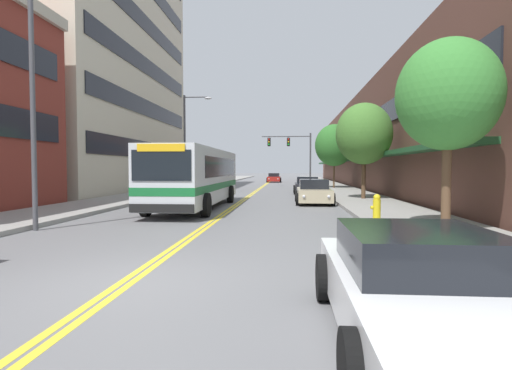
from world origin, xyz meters
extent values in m
plane|color=slate|center=(0.00, 37.00, 0.00)|extent=(240.00, 240.00, 0.00)
cube|color=gray|center=(-7.39, 37.00, 0.08)|extent=(3.78, 106.00, 0.17)
cube|color=gray|center=(7.39, 37.00, 0.08)|extent=(3.78, 106.00, 0.17)
cube|color=yellow|center=(-0.10, 37.00, 0.00)|extent=(0.14, 106.00, 0.01)
cube|color=yellow|center=(0.10, 37.00, 0.00)|extent=(0.14, 106.00, 0.01)
cube|color=beige|center=(-15.53, 27.69, 12.70)|extent=(12.00, 23.91, 25.40)
cube|color=black|center=(-9.49, 27.69, 3.63)|extent=(0.08, 21.99, 1.40)
cube|color=black|center=(-9.49, 27.69, 7.26)|extent=(0.08, 21.99, 1.40)
cube|color=black|center=(-9.49, 27.69, 10.89)|extent=(0.08, 21.99, 1.40)
cube|color=black|center=(-9.49, 27.69, 14.51)|extent=(0.08, 21.99, 1.40)
cube|color=brown|center=(13.53, 37.00, 4.65)|extent=(8.00, 68.00, 9.31)
cube|color=#1E4C28|center=(8.98, 37.00, 2.90)|extent=(1.10, 61.20, 0.24)
cube|color=black|center=(9.49, 37.00, 5.77)|extent=(0.08, 61.20, 1.40)
cube|color=silver|center=(-1.82, 13.14, 1.65)|extent=(2.48, 11.28, 2.60)
cube|color=#196B33|center=(-1.82, 13.14, 1.13)|extent=(2.50, 11.30, 0.32)
cube|color=black|center=(-1.82, 13.70, 2.06)|extent=(2.51, 8.80, 0.94)
cube|color=black|center=(-1.82, 7.48, 2.12)|extent=(2.24, 0.04, 1.14)
cube|color=yellow|center=(-1.82, 7.47, 2.77)|extent=(1.79, 0.06, 0.28)
cube|color=black|center=(-1.82, 7.46, 0.53)|extent=(2.44, 0.08, 0.32)
cylinder|color=black|center=(-3.10, 9.30, 0.50)|extent=(0.30, 1.00, 1.00)
cylinder|color=black|center=(-0.55, 9.30, 0.50)|extent=(0.30, 1.00, 1.00)
cylinder|color=black|center=(-3.10, 16.24, 0.50)|extent=(0.30, 1.00, 1.00)
cylinder|color=black|center=(-0.55, 16.24, 0.50)|extent=(0.30, 1.00, 1.00)
cube|color=black|center=(-4.42, 28.80, 0.53)|extent=(1.88, 4.63, 0.73)
cube|color=black|center=(-4.42, 28.99, 1.14)|extent=(1.61, 2.04, 0.49)
cylinder|color=black|center=(-5.38, 27.37, 0.30)|extent=(0.22, 0.60, 0.60)
cylinder|color=black|center=(-3.46, 27.37, 0.30)|extent=(0.22, 0.60, 0.60)
cylinder|color=black|center=(-5.38, 30.24, 0.30)|extent=(0.22, 0.60, 0.60)
cylinder|color=black|center=(-3.46, 30.24, 0.30)|extent=(0.22, 0.60, 0.60)
sphere|color=silver|center=(-5.08, 26.47, 0.57)|extent=(0.16, 0.16, 0.16)
sphere|color=silver|center=(-3.76, 26.47, 0.57)|extent=(0.16, 0.16, 0.16)
cube|color=red|center=(-5.10, 31.13, 0.57)|extent=(0.18, 0.04, 0.10)
cube|color=red|center=(-3.75, 31.13, 0.57)|extent=(0.18, 0.04, 0.10)
cube|color=white|center=(4.36, -2.18, 0.50)|extent=(1.92, 4.55, 0.61)
cube|color=black|center=(4.36, -2.00, 1.05)|extent=(1.65, 2.00, 0.48)
cylinder|color=black|center=(3.38, -0.77, 0.35)|extent=(0.22, 0.70, 0.70)
cylinder|color=black|center=(5.34, -0.77, 0.35)|extent=(0.22, 0.70, 0.70)
cube|color=red|center=(3.67, 0.11, 0.53)|extent=(0.18, 0.04, 0.10)
cube|color=red|center=(5.05, 0.11, 0.53)|extent=(0.18, 0.04, 0.10)
cube|color=#232328|center=(4.32, 25.05, 0.50)|extent=(1.88, 4.11, 0.66)
cube|color=black|center=(4.32, 25.21, 1.08)|extent=(1.62, 1.81, 0.51)
cylinder|color=black|center=(3.36, 23.77, 0.30)|extent=(0.22, 0.61, 0.61)
cylinder|color=black|center=(5.29, 23.77, 0.30)|extent=(0.22, 0.61, 0.61)
cylinder|color=black|center=(3.36, 26.32, 0.30)|extent=(0.22, 0.61, 0.61)
cylinder|color=black|center=(5.29, 26.32, 0.30)|extent=(0.22, 0.61, 0.61)
sphere|color=silver|center=(3.66, 22.97, 0.53)|extent=(0.16, 0.16, 0.16)
sphere|color=silver|center=(4.98, 22.97, 0.53)|extent=(0.16, 0.16, 0.16)
cube|color=red|center=(3.65, 27.11, 0.53)|extent=(0.18, 0.04, 0.10)
cube|color=red|center=(5.00, 27.11, 0.53)|extent=(0.18, 0.04, 0.10)
cube|color=#BCAD89|center=(4.28, 16.02, 0.52)|extent=(1.83, 4.18, 0.66)
cube|color=black|center=(4.28, 16.19, 1.11)|extent=(1.57, 1.84, 0.54)
cylinder|color=black|center=(3.34, 14.73, 0.34)|extent=(0.22, 0.68, 0.68)
cylinder|color=black|center=(5.22, 14.73, 0.34)|extent=(0.22, 0.68, 0.68)
cylinder|color=black|center=(3.34, 17.32, 0.34)|extent=(0.22, 0.68, 0.68)
cylinder|color=black|center=(5.22, 17.32, 0.34)|extent=(0.22, 0.68, 0.68)
sphere|color=silver|center=(3.64, 13.91, 0.55)|extent=(0.16, 0.16, 0.16)
sphere|color=silver|center=(4.92, 13.91, 0.55)|extent=(0.16, 0.16, 0.16)
cube|color=red|center=(3.62, 18.12, 0.55)|extent=(0.18, 0.04, 0.10)
cube|color=red|center=(4.94, 18.12, 0.55)|extent=(0.18, 0.04, 0.10)
cube|color=maroon|center=(0.76, 51.09, 0.49)|extent=(1.80, 4.44, 0.63)
cube|color=black|center=(0.76, 51.27, 1.06)|extent=(1.55, 1.95, 0.50)
cylinder|color=black|center=(-0.17, 49.72, 0.32)|extent=(0.22, 0.65, 0.65)
cylinder|color=black|center=(1.68, 49.72, 0.32)|extent=(0.22, 0.65, 0.65)
cylinder|color=black|center=(-0.17, 52.47, 0.32)|extent=(0.22, 0.65, 0.65)
cylinder|color=black|center=(1.68, 52.47, 0.32)|extent=(0.22, 0.65, 0.65)
sphere|color=silver|center=(0.13, 48.85, 0.53)|extent=(0.16, 0.16, 0.16)
sphere|color=silver|center=(1.39, 48.85, 0.53)|extent=(0.16, 0.16, 0.16)
cube|color=red|center=(0.11, 53.32, 0.53)|extent=(0.18, 0.04, 0.10)
cube|color=red|center=(1.40, 53.32, 0.53)|extent=(0.18, 0.04, 0.10)
cylinder|color=#47474C|center=(5.20, 36.73, 2.91)|extent=(0.18, 0.18, 5.82)
cylinder|color=#47474C|center=(2.57, 36.73, 5.47)|extent=(5.26, 0.11, 0.11)
cube|color=black|center=(2.83, 36.73, 4.87)|extent=(0.34, 0.26, 0.92)
sphere|color=red|center=(2.83, 36.57, 5.15)|extent=(0.18, 0.18, 0.18)
sphere|color=yellow|center=(2.83, 36.57, 4.87)|extent=(0.18, 0.18, 0.18)
sphere|color=green|center=(2.83, 36.57, 4.60)|extent=(0.18, 0.18, 0.18)
cylinder|color=black|center=(2.83, 36.73, 5.40)|extent=(0.02, 0.02, 0.14)
cube|color=black|center=(0.73, 36.73, 4.87)|extent=(0.34, 0.26, 0.92)
sphere|color=red|center=(0.73, 36.57, 5.15)|extent=(0.18, 0.18, 0.18)
sphere|color=yellow|center=(0.73, 36.57, 4.87)|extent=(0.18, 0.18, 0.18)
sphere|color=green|center=(0.73, 36.57, 4.60)|extent=(0.18, 0.18, 0.18)
cylinder|color=black|center=(0.73, 36.73, 5.40)|extent=(0.02, 0.02, 0.14)
cylinder|color=#47474C|center=(-5.30, 5.34, 4.69)|extent=(0.16, 0.16, 9.37)
cylinder|color=#47474C|center=(-5.30, 24.04, 3.86)|extent=(0.16, 0.16, 7.72)
cylinder|color=#47474C|center=(-4.36, 24.04, 7.57)|extent=(1.88, 0.10, 0.10)
ellipsoid|color=#B2B2B7|center=(-3.42, 24.04, 7.47)|extent=(0.56, 0.28, 0.20)
cylinder|color=brown|center=(7.54, 5.50, 1.54)|extent=(0.27, 0.27, 2.75)
ellipsoid|color=#387F33|center=(7.54, 5.50, 4.19)|extent=(3.00, 3.00, 3.30)
cylinder|color=brown|center=(7.41, 17.97, 1.42)|extent=(0.25, 0.25, 2.50)
ellipsoid|color=#42752D|center=(7.41, 17.97, 4.11)|extent=(3.40, 3.40, 3.74)
cylinder|color=brown|center=(7.17, 31.69, 1.42)|extent=(0.17, 0.17, 2.50)
ellipsoid|color=#2D6B28|center=(7.17, 31.69, 4.21)|extent=(3.62, 3.62, 3.99)
cylinder|color=yellow|center=(5.95, 7.50, 0.54)|extent=(0.27, 0.27, 0.75)
sphere|color=yellow|center=(5.95, 7.50, 0.98)|extent=(0.24, 0.24, 0.24)
cylinder|color=yellow|center=(5.78, 7.50, 0.62)|extent=(0.08, 0.12, 0.12)
camera|label=1|loc=(2.83, -6.83, 2.01)|focal=28.00mm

